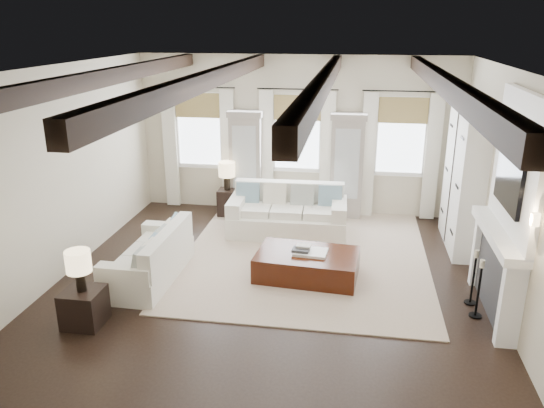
% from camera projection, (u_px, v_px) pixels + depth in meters
% --- Properties ---
extents(ground, '(7.50, 7.50, 0.00)m').
position_uv_depth(ground, '(267.00, 294.00, 7.78)').
color(ground, black).
rests_on(ground, ground).
extents(room_shell, '(6.54, 7.54, 3.22)m').
position_uv_depth(room_shell, '(326.00, 156.00, 7.89)').
color(room_shell, beige).
rests_on(room_shell, ground).
extents(area_rug, '(4.07, 4.70, 0.02)m').
position_uv_depth(area_rug, '(306.00, 254.00, 9.09)').
color(area_rug, '#BAA590').
rests_on(area_rug, ground).
extents(sofa_back, '(2.20, 1.05, 0.93)m').
position_uv_depth(sofa_back, '(288.00, 215.00, 9.92)').
color(sofa_back, white).
rests_on(sofa_back, ground).
extents(sofa_left, '(0.88, 1.90, 0.81)m').
position_uv_depth(sofa_left, '(152.00, 259.00, 8.16)').
color(sofa_left, white).
rests_on(sofa_left, ground).
extents(ottoman, '(1.63, 1.09, 0.41)m').
position_uv_depth(ottoman, '(307.00, 265.00, 8.24)').
color(ottoman, black).
rests_on(ottoman, ground).
extents(tray, '(0.53, 0.42, 0.04)m').
position_uv_depth(tray, '(311.00, 252.00, 8.16)').
color(tray, white).
rests_on(tray, ottoman).
extents(book_lower, '(0.28, 0.22, 0.04)m').
position_uv_depth(book_lower, '(301.00, 250.00, 8.15)').
color(book_lower, '#262628').
rests_on(book_lower, tray).
extents(book_upper, '(0.23, 0.19, 0.03)m').
position_uv_depth(book_upper, '(304.00, 246.00, 8.21)').
color(book_upper, beige).
rests_on(book_upper, book_lower).
extents(side_table_front, '(0.49, 0.49, 0.49)m').
position_uv_depth(side_table_front, '(84.00, 307.00, 6.94)').
color(side_table_front, black).
rests_on(side_table_front, ground).
extents(lamp_front, '(0.32, 0.32, 0.56)m').
position_uv_depth(lamp_front, '(78.00, 264.00, 6.74)').
color(lamp_front, black).
rests_on(lamp_front, side_table_front).
extents(side_table_back, '(0.37, 0.37, 0.56)m').
position_uv_depth(side_table_back, '(228.00, 203.00, 10.87)').
color(side_table_back, black).
rests_on(side_table_back, ground).
extents(lamp_back, '(0.34, 0.34, 0.58)m').
position_uv_depth(lamp_back, '(227.00, 171.00, 10.65)').
color(lamp_back, black).
rests_on(lamp_back, side_table_back).
extents(candlestick_near, '(0.17, 0.17, 0.84)m').
position_uv_depth(candlestick_near, '(478.00, 293.00, 7.08)').
color(candlestick_near, black).
rests_on(candlestick_near, ground).
extents(candlestick_far, '(0.17, 0.17, 0.82)m').
position_uv_depth(candlestick_far, '(473.00, 282.00, 7.42)').
color(candlestick_far, black).
rests_on(candlestick_far, ground).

